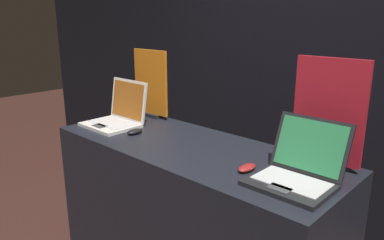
{
  "coord_description": "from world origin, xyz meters",
  "views": [
    {
      "loc": [
        1.34,
        -1.1,
        1.69
      ],
      "look_at": [
        0.01,
        0.32,
        1.15
      ],
      "focal_mm": 35.0,
      "sensor_mm": 36.0,
      "label": 1
    }
  ],
  "objects_px": {
    "laptop_front": "(117,115)",
    "promo_stand_front": "(151,85)",
    "mouse_back": "(247,168)",
    "promo_stand_back": "(328,116)",
    "mouse_front": "(135,132)",
    "laptop_back": "(298,169)"
  },
  "relations": [
    {
      "from": "laptop_front",
      "to": "promo_stand_front",
      "type": "relative_size",
      "value": 0.74
    },
    {
      "from": "laptop_front",
      "to": "mouse_back",
      "type": "bearing_deg",
      "value": -2.53
    },
    {
      "from": "promo_stand_back",
      "to": "laptop_front",
      "type": "bearing_deg",
      "value": -168.66
    },
    {
      "from": "mouse_front",
      "to": "promo_stand_front",
      "type": "relative_size",
      "value": 0.23
    },
    {
      "from": "laptop_back",
      "to": "promo_stand_back",
      "type": "bearing_deg",
      "value": 90.0
    },
    {
      "from": "mouse_front",
      "to": "mouse_back",
      "type": "height_order",
      "value": "mouse_front"
    },
    {
      "from": "promo_stand_back",
      "to": "mouse_front",
      "type": "bearing_deg",
      "value": -163.57
    },
    {
      "from": "mouse_front",
      "to": "promo_stand_back",
      "type": "distance_m",
      "value": 1.12
    },
    {
      "from": "laptop_back",
      "to": "mouse_front",
      "type": "bearing_deg",
      "value": -177.42
    },
    {
      "from": "promo_stand_front",
      "to": "mouse_back",
      "type": "distance_m",
      "value": 1.14
    },
    {
      "from": "promo_stand_front",
      "to": "laptop_back",
      "type": "xyz_separation_m",
      "value": [
        1.29,
        -0.3,
        -0.16
      ]
    },
    {
      "from": "laptop_back",
      "to": "promo_stand_front",
      "type": "bearing_deg",
      "value": 167.1
    },
    {
      "from": "laptop_back",
      "to": "mouse_back",
      "type": "height_order",
      "value": "laptop_back"
    },
    {
      "from": "mouse_back",
      "to": "promo_stand_back",
      "type": "height_order",
      "value": "promo_stand_back"
    },
    {
      "from": "promo_stand_back",
      "to": "mouse_back",
      "type": "bearing_deg",
      "value": -126.8
    },
    {
      "from": "mouse_back",
      "to": "mouse_front",
      "type": "bearing_deg",
      "value": -179.74
    },
    {
      "from": "promo_stand_front",
      "to": "promo_stand_back",
      "type": "height_order",
      "value": "promo_stand_back"
    },
    {
      "from": "mouse_back",
      "to": "promo_stand_back",
      "type": "relative_size",
      "value": 0.22
    },
    {
      "from": "promo_stand_front",
      "to": "promo_stand_back",
      "type": "xyz_separation_m",
      "value": [
        1.29,
        -0.03,
        0.02
      ]
    },
    {
      "from": "laptop_front",
      "to": "laptop_back",
      "type": "distance_m",
      "value": 1.29
    },
    {
      "from": "promo_stand_front",
      "to": "laptop_back",
      "type": "distance_m",
      "value": 1.34
    },
    {
      "from": "laptop_back",
      "to": "promo_stand_back",
      "type": "xyz_separation_m",
      "value": [
        0.0,
        0.26,
        0.19
      ]
    }
  ]
}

